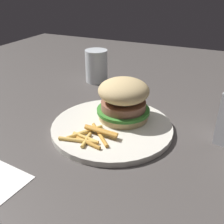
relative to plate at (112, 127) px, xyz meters
The scene contains 5 objects.
ground_plane 0.01m from the plate, behind, with size 1.60×1.60×0.00m, color #47423F.
plate is the anchor object (origin of this frame).
sandwich 0.07m from the plate, 104.30° to the right, with size 0.12×0.12×0.09m.
fries_pile 0.07m from the plate, 75.03° to the left, with size 0.10×0.08×0.01m.
drink_glass 0.30m from the plate, 56.25° to the right, with size 0.07×0.07×0.10m.
Camera 1 is at (-0.19, 0.43, 0.29)m, focal length 41.95 mm.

